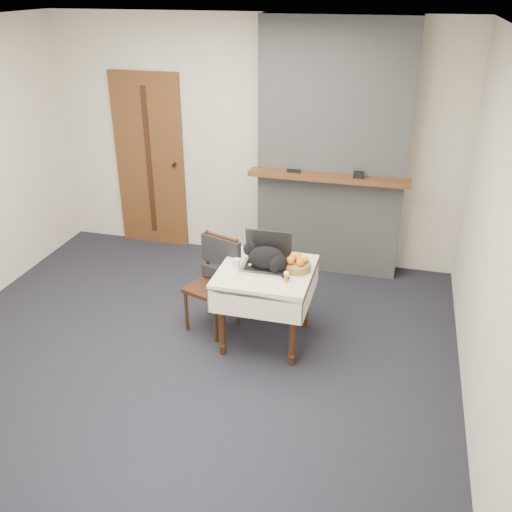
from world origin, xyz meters
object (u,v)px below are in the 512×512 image
Objects in this scene: side_table at (266,281)px; laptop at (266,258)px; door at (150,161)px; pill_bottle at (286,277)px; cat at (268,259)px; chair at (217,270)px; cream_jar at (236,263)px; fruit_basket at (297,264)px.

side_table is 1.91× the size of laptop.
door reaches higher than pill_bottle.
laptop reaches higher than cat.
laptop is 0.08m from cat.
side_table is 0.90× the size of chair.
door is 2.75m from pill_bottle.
pill_bottle is at bearing -25.40° from cat.
side_table is at bearing 7.59° from cream_jar.
cat is (0.01, -0.00, 0.21)m from side_table.
cream_jar is at bearing -48.34° from door.
cat is 0.27m from cream_jar.
cream_jar is at bearing -158.52° from laptop.
fruit_basket is at bearing 28.21° from cat.
door is at bearing 131.66° from cream_jar.
chair is at bearing 155.78° from pill_bottle.
pill_bottle is (0.46, -0.13, 0.00)m from cream_jar.
chair is at bearing 168.24° from laptop.
side_table is 3.33× the size of fruit_basket.
cat is 0.26m from pill_bottle.
door is 2.56× the size of side_table.
cream_jar is 0.95× the size of pill_bottle.
side_table is at bearing 142.10° from pill_bottle.
door is at bearing 135.43° from laptop.
fruit_basket is (2.05, -1.65, -0.25)m from door.
cat is at bearing -69.05° from laptop.
chair is at bearing -49.92° from door.
laptop is at bearing 101.98° from side_table.
cream_jar is (-0.25, -0.03, 0.15)m from side_table.
pill_bottle is at bearing -47.88° from laptop.
side_table is (1.80, -1.71, -0.41)m from door.
pill_bottle is at bearing -4.85° from chair.
chair reaches higher than pill_bottle.
door reaches higher than chair.
laptop is 5.13× the size of cream_jar.
cat reaches higher than pill_bottle.
cat is at bearing 7.07° from cream_jar.
laptop reaches higher than cream_jar.
pill_bottle is at bearing -15.86° from cream_jar.
door is 2.51m from side_table.
laptop is 0.26m from cream_jar.
side_table is 0.20m from laptop.
fruit_basket is at bearing -4.30° from laptop.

